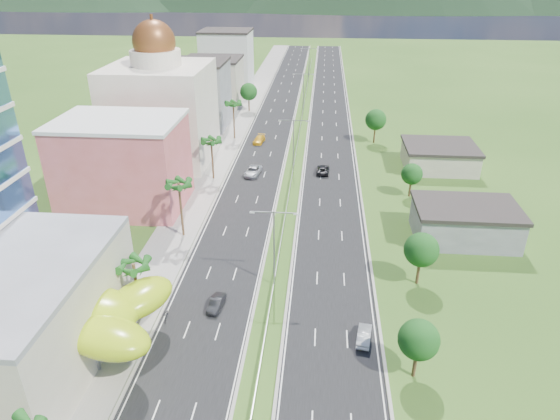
# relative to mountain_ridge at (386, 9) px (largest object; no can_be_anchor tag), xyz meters

# --- Properties ---
(ground) EXTENTS (500.00, 500.00, 0.00)m
(ground) POSITION_rel_mountain_ridge_xyz_m (-60.00, -450.00, 0.00)
(ground) COLOR #2D5119
(ground) RESTS_ON ground
(road_left) EXTENTS (11.00, 260.00, 0.04)m
(road_left) POSITION_rel_mountain_ridge_xyz_m (-67.50, -360.00, 0.02)
(road_left) COLOR black
(road_left) RESTS_ON ground
(road_right) EXTENTS (11.00, 260.00, 0.04)m
(road_right) POSITION_rel_mountain_ridge_xyz_m (-52.50, -360.00, 0.02)
(road_right) COLOR black
(road_right) RESTS_ON ground
(sidewalk_left) EXTENTS (7.00, 260.00, 0.12)m
(sidewalk_left) POSITION_rel_mountain_ridge_xyz_m (-77.00, -360.00, 0.06)
(sidewalk_left) COLOR gray
(sidewalk_left) RESTS_ON ground
(median_guardrail) EXTENTS (0.10, 216.06, 0.76)m
(median_guardrail) POSITION_rel_mountain_ridge_xyz_m (-60.00, -378.01, 0.62)
(median_guardrail) COLOR gray
(median_guardrail) RESTS_ON ground
(streetlight_median_b) EXTENTS (6.04, 0.25, 11.00)m
(streetlight_median_b) POSITION_rel_mountain_ridge_xyz_m (-60.00, -440.00, 6.75)
(streetlight_median_b) COLOR gray
(streetlight_median_b) RESTS_ON ground
(streetlight_median_c) EXTENTS (6.04, 0.25, 11.00)m
(streetlight_median_c) POSITION_rel_mountain_ridge_xyz_m (-60.00, -400.00, 6.75)
(streetlight_median_c) COLOR gray
(streetlight_median_c) RESTS_ON ground
(streetlight_median_d) EXTENTS (6.04, 0.25, 11.00)m
(streetlight_median_d) POSITION_rel_mountain_ridge_xyz_m (-60.00, -355.00, 6.75)
(streetlight_median_d) COLOR gray
(streetlight_median_d) RESTS_ON ground
(streetlight_median_e) EXTENTS (6.04, 0.25, 11.00)m
(streetlight_median_e) POSITION_rel_mountain_ridge_xyz_m (-60.00, -310.00, 6.75)
(streetlight_median_e) COLOR gray
(streetlight_median_e) RESTS_ON ground
(lime_canopy) EXTENTS (18.00, 15.00, 7.40)m
(lime_canopy) POSITION_rel_mountain_ridge_xyz_m (-80.00, -454.00, 4.99)
(lime_canopy) COLOR #9EBF12
(lime_canopy) RESTS_ON ground
(pink_shophouse) EXTENTS (20.00, 15.00, 15.00)m
(pink_shophouse) POSITION_rel_mountain_ridge_xyz_m (-88.00, -418.00, 7.50)
(pink_shophouse) COLOR #C75651
(pink_shophouse) RESTS_ON ground
(domed_building) EXTENTS (20.00, 20.00, 28.70)m
(domed_building) POSITION_rel_mountain_ridge_xyz_m (-88.00, -395.00, 11.35)
(domed_building) COLOR beige
(domed_building) RESTS_ON ground
(midrise_grey) EXTENTS (16.00, 15.00, 16.00)m
(midrise_grey) POSITION_rel_mountain_ridge_xyz_m (-87.00, -370.00, 8.00)
(midrise_grey) COLOR slate
(midrise_grey) RESTS_ON ground
(midrise_beige) EXTENTS (16.00, 15.00, 13.00)m
(midrise_beige) POSITION_rel_mountain_ridge_xyz_m (-87.00, -348.00, 6.50)
(midrise_beige) COLOR #B3A893
(midrise_beige) RESTS_ON ground
(midrise_white) EXTENTS (16.00, 15.00, 18.00)m
(midrise_white) POSITION_rel_mountain_ridge_xyz_m (-87.00, -325.00, 9.00)
(midrise_white) COLOR silver
(midrise_white) RESTS_ON ground
(shed_near) EXTENTS (15.00, 10.00, 5.00)m
(shed_near) POSITION_rel_mountain_ridge_xyz_m (-32.00, -425.00, 2.50)
(shed_near) COLOR slate
(shed_near) RESTS_ON ground
(shed_far) EXTENTS (14.00, 12.00, 4.40)m
(shed_far) POSITION_rel_mountain_ridge_xyz_m (-30.00, -395.00, 2.20)
(shed_far) COLOR #B3A893
(shed_far) RESTS_ON ground
(palm_tree_b) EXTENTS (3.60, 3.60, 8.10)m
(palm_tree_b) POSITION_rel_mountain_ridge_xyz_m (-75.50, -448.00, 7.06)
(palm_tree_b) COLOR #47301C
(palm_tree_b) RESTS_ON ground
(palm_tree_c) EXTENTS (3.60, 3.60, 9.60)m
(palm_tree_c) POSITION_rel_mountain_ridge_xyz_m (-75.50, -428.00, 8.50)
(palm_tree_c) COLOR #47301C
(palm_tree_c) RESTS_ON ground
(palm_tree_d) EXTENTS (3.60, 3.60, 8.60)m
(palm_tree_d) POSITION_rel_mountain_ridge_xyz_m (-75.50, -405.00, 7.54)
(palm_tree_d) COLOR #47301C
(palm_tree_d) RESTS_ON ground
(palm_tree_e) EXTENTS (3.60, 3.60, 9.40)m
(palm_tree_e) POSITION_rel_mountain_ridge_xyz_m (-75.50, -380.00, 8.31)
(palm_tree_e) COLOR #47301C
(palm_tree_e) RESTS_ON ground
(leafy_tree_lfar) EXTENTS (4.90, 4.90, 8.05)m
(leafy_tree_lfar) POSITION_rel_mountain_ridge_xyz_m (-75.50, -355.00, 5.58)
(leafy_tree_lfar) COLOR #47301C
(leafy_tree_lfar) RESTS_ON ground
(leafy_tree_ra) EXTENTS (4.20, 4.20, 6.90)m
(leafy_tree_ra) POSITION_rel_mountain_ridge_xyz_m (-44.00, -455.00, 4.78)
(leafy_tree_ra) COLOR #47301C
(leafy_tree_ra) RESTS_ON ground
(leafy_tree_rb) EXTENTS (4.55, 4.55, 7.47)m
(leafy_tree_rb) POSITION_rel_mountain_ridge_xyz_m (-41.00, -438.00, 5.18)
(leafy_tree_rb) COLOR #47301C
(leafy_tree_rb) RESTS_ON ground
(leafy_tree_rc) EXTENTS (3.85, 3.85, 6.33)m
(leafy_tree_rc) POSITION_rel_mountain_ridge_xyz_m (-38.00, -410.00, 4.37)
(leafy_tree_rc) COLOR #47301C
(leafy_tree_rc) RESTS_ON ground
(leafy_tree_rd) EXTENTS (4.90, 4.90, 8.05)m
(leafy_tree_rd) POSITION_rel_mountain_ridge_xyz_m (-42.00, -380.00, 5.58)
(leafy_tree_rd) COLOR #47301C
(leafy_tree_rd) RESTS_ON ground
(mountain_ridge) EXTENTS (860.00, 140.00, 90.00)m
(mountain_ridge) POSITION_rel_mountain_ridge_xyz_m (0.00, 0.00, 0.00)
(mountain_ridge) COLOR black
(mountain_ridge) RESTS_ON ground
(car_dark_left) EXTENTS (1.90, 4.19, 1.33)m
(car_dark_left) POSITION_rel_mountain_ridge_xyz_m (-66.69, -445.58, 0.71)
(car_dark_left) COLOR black
(car_dark_left) RESTS_ON road_left
(car_silver_mid_left) EXTENTS (3.39, 6.12, 1.62)m
(car_silver_mid_left) POSITION_rel_mountain_ridge_xyz_m (-67.95, -402.44, 0.85)
(car_silver_mid_left) COLOR #A5A7AC
(car_silver_mid_left) RESTS_ON road_left
(car_yellow_far_left) EXTENTS (2.79, 5.43, 1.51)m
(car_yellow_far_left) POSITION_rel_mountain_ridge_xyz_m (-69.18, -382.52, 0.79)
(car_yellow_far_left) COLOR gold
(car_yellow_far_left) RESTS_ON road_left
(car_silver_right) EXTENTS (2.09, 4.41, 1.40)m
(car_silver_right) POSITION_rel_mountain_ridge_xyz_m (-48.80, -450.01, 0.74)
(car_silver_right) COLOR #B8BAC1
(car_silver_right) RESTS_ON road_right
(car_dark_far_right) EXTENTS (2.70, 5.42, 1.47)m
(car_dark_far_right) POSITION_rel_mountain_ridge_xyz_m (-53.89, -400.15, 0.78)
(car_dark_far_right) COLOR black
(car_dark_far_right) RESTS_ON road_right
(motorcycle) EXTENTS (0.92, 2.13, 1.32)m
(motorcycle) POSITION_rel_mountain_ridge_xyz_m (-72.30, -448.14, 0.70)
(motorcycle) COLOR black
(motorcycle) RESTS_ON road_left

